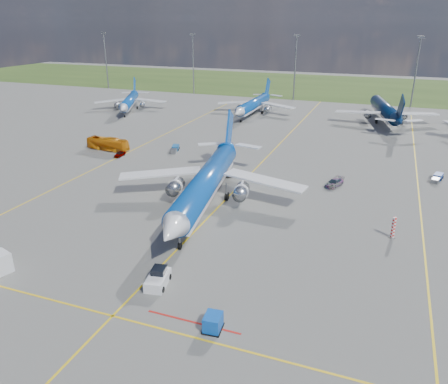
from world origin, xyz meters
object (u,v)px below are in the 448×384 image
(baggage_tug_c, at_px, (175,149))
(service_car_a, at_px, (120,154))
(baggage_tug_w, at_px, (437,178))
(pushback_tug, at_px, (158,278))
(bg_jet_n, at_px, (383,122))
(bg_jet_nw, at_px, (130,110))
(bg_jet_nnw, at_px, (253,115))
(service_car_b, at_px, (221,173))
(warning_post, at_px, (393,227))
(apron_bus, at_px, (108,144))
(service_car_c, at_px, (334,183))
(uld_container, at_px, (213,322))
(main_airliner, at_px, (207,205))

(baggage_tug_c, bearing_deg, service_car_a, -157.28)
(baggage_tug_w, distance_m, baggage_tug_c, 54.01)
(pushback_tug, bearing_deg, bg_jet_n, 67.40)
(bg_jet_nw, bearing_deg, bg_jet_nnw, -12.96)
(bg_jet_nw, distance_m, service_car_b, 70.30)
(bg_jet_nnw, bearing_deg, service_car_b, -78.25)
(bg_jet_nw, height_order, bg_jet_nnw, bg_jet_nnw)
(warning_post, height_order, apron_bus, warning_post)
(baggage_tug_w, bearing_deg, bg_jet_nw, 172.09)
(warning_post, relative_size, service_car_c, 0.65)
(apron_bus, height_order, baggage_tug_w, apron_bus)
(apron_bus, distance_m, service_car_c, 51.41)
(bg_jet_n, height_order, uld_container, bg_jet_n)
(main_airliner, height_order, uld_container, main_airliner)
(apron_bus, xyz_separation_m, baggage_tug_w, (68.55, 4.60, -0.94))
(bg_jet_nnw, relative_size, service_car_a, 10.63)
(uld_container, bearing_deg, bg_jet_n, 77.56)
(uld_container, bearing_deg, apron_bus, 127.39)
(apron_bus, bearing_deg, baggage_tug_w, -81.63)
(service_car_b, bearing_deg, warning_post, -125.54)
(baggage_tug_w, bearing_deg, bg_jet_nnw, 152.50)
(service_car_a, height_order, baggage_tug_c, service_car_a)
(bg_jet_nw, height_order, apron_bus, bg_jet_nw)
(main_airliner, xyz_separation_m, service_car_b, (-2.88, 13.88, 0.67))
(main_airliner, height_order, service_car_b, main_airliner)
(bg_jet_nw, relative_size, main_airliner, 0.75)
(bg_jet_nnw, relative_size, baggage_tug_c, 7.05)
(pushback_tug, relative_size, baggage_tug_w, 1.16)
(main_airliner, xyz_separation_m, baggage_tug_w, (35.36, 25.74, 0.49))
(bg_jet_nw, relative_size, bg_jet_nnw, 0.94)
(bg_jet_nw, height_order, service_car_b, bg_jet_nw)
(bg_jet_nw, bearing_deg, service_car_c, -57.13)
(main_airliner, distance_m, service_car_a, 33.13)
(main_airliner, height_order, pushback_tug, main_airliner)
(bg_jet_nnw, relative_size, service_car_b, 7.30)
(bg_jet_nw, height_order, service_car_a, bg_jet_nw)
(service_car_b, relative_size, baggage_tug_c, 0.96)
(bg_jet_n, relative_size, main_airliner, 0.90)
(service_car_c, distance_m, baggage_tug_w, 19.99)
(bg_jet_n, bearing_deg, bg_jet_nnw, -7.02)
(bg_jet_nnw, height_order, bg_jet_n, bg_jet_n)
(bg_jet_n, distance_m, baggage_tug_c, 64.66)
(baggage_tug_w, bearing_deg, warning_post, -90.57)
(warning_post, xyz_separation_m, bg_jet_nw, (-81.49, 63.89, -1.50))
(apron_bus, height_order, service_car_a, apron_bus)
(warning_post, xyz_separation_m, uld_container, (-15.79, -26.24, -0.71))
(service_car_a, bearing_deg, service_car_c, -5.21)
(bg_jet_nnw, distance_m, uld_container, 101.23)
(service_car_c, bearing_deg, baggage_tug_w, 50.49)
(main_airliner, bearing_deg, apron_bus, 138.47)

